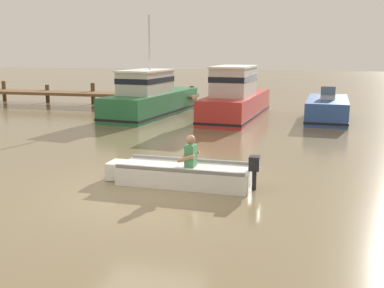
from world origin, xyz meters
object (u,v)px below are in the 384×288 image
Objects in this scene: moored_boat_blue at (327,110)px; moored_boat_green at (150,98)px; rowboat_with_person at (182,174)px; moored_boat_red at (236,99)px.

moored_boat_green is at bearing -176.11° from moored_boat_blue.
rowboat_with_person is 0.55× the size of moored_boat_red.
moored_boat_blue is (3.65, 11.17, 0.22)m from rowboat_with_person.
rowboat_with_person is at bearing -108.09° from moored_boat_blue.
moored_boat_green reaches higher than rowboat_with_person.
moored_boat_red is at bearing 92.19° from rowboat_with_person.
moored_boat_red is 1.45× the size of moored_boat_blue.
moored_boat_green is at bearing 112.97° from rowboat_with_person.
moored_boat_green is 8.18m from moored_boat_blue.
moored_boat_blue is (4.06, 0.53, -0.43)m from moored_boat_red.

